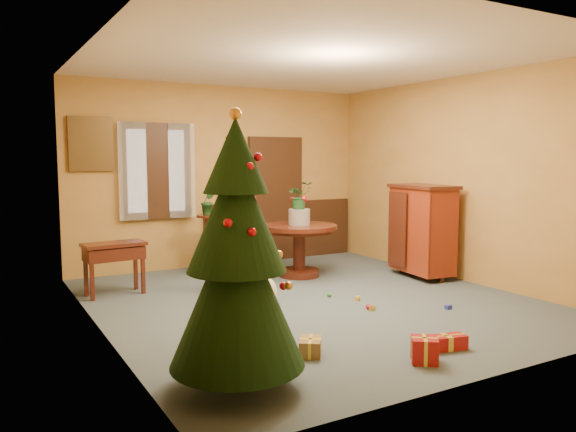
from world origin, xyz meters
TOP-DOWN VIEW (x-y plane):
  - room_envelope at (0.21, 2.70)m, footprint 5.50×5.50m
  - dining_table at (0.60, 1.32)m, footprint 1.12×1.12m
  - urn at (0.60, 1.32)m, footprint 0.32×0.32m
  - centerpiece_plant at (0.60, 1.32)m, footprint 0.36×0.31m
  - chair_near at (-0.68, 0.54)m, footprint 0.52×0.52m
  - chair_far at (-0.20, 1.93)m, footprint 0.50×0.50m
  - guitar at (-0.59, 0.11)m, footprint 0.34×0.50m
  - plant_stand at (-0.55, 2.00)m, footprint 0.35×0.35m
  - stand_plant at (-0.55, 2.00)m, footprint 0.24×0.21m
  - christmas_tree at (-1.89, -1.94)m, footprint 1.03×1.03m
  - writing_desk at (-2.03, 1.51)m, footprint 0.80×0.45m
  - sideboard at (2.15, 0.40)m, footprint 0.69×1.12m
  - gift_a at (-1.12, -0.95)m, footprint 0.32×0.25m
  - gift_b at (-0.26, -2.24)m, footprint 0.30×0.30m
  - gift_c at (-1.02, -1.59)m, footprint 0.31×0.33m
  - gift_d at (0.15, -2.09)m, footprint 0.39×0.23m
  - toy_a at (1.18, -1.10)m, footprint 0.08×0.06m
  - toy_b at (0.29, 0.05)m, footprint 0.06×0.06m
  - toy_c at (0.50, -0.26)m, footprint 0.09×0.09m
  - toy_d at (0.36, -0.66)m, footprint 0.06×0.06m
  - toy_e at (0.37, -0.71)m, footprint 0.09×0.08m

SIDE VIEW (x-z plane):
  - toy_a at x=1.18m, z-range 0.00..0.05m
  - toy_c at x=0.50m, z-range 0.00..0.05m
  - toy_e at x=0.37m, z-range 0.00..0.05m
  - toy_b at x=0.29m, z-range 0.00..0.06m
  - toy_d at x=0.36m, z-range 0.00..0.06m
  - gift_d at x=0.15m, z-range 0.00..0.13m
  - gift_c at x=-1.02m, z-range 0.00..0.15m
  - gift_a at x=-1.12m, z-range 0.00..0.16m
  - gift_b at x=-0.26m, z-range 0.00..0.22m
  - guitar at x=-0.59m, z-range 0.01..0.75m
  - writing_desk at x=-2.03m, z-range 0.17..0.85m
  - dining_table at x=0.60m, z-range 0.15..0.92m
  - chair_near at x=-0.68m, z-range 0.04..1.07m
  - chair_far at x=-0.20m, z-range 0.04..1.10m
  - plant_stand at x=-0.55m, z-range 0.11..1.03m
  - sideboard at x=2.15m, z-range 0.05..1.41m
  - urn at x=0.60m, z-range 0.77..1.00m
  - christmas_tree at x=-1.89m, z-range -0.05..2.07m
  - room_envelope at x=0.21m, z-range -1.63..3.87m
  - stand_plant at x=-0.55m, z-range 0.91..1.32m
  - centerpiece_plant at x=0.60m, z-range 1.00..1.40m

